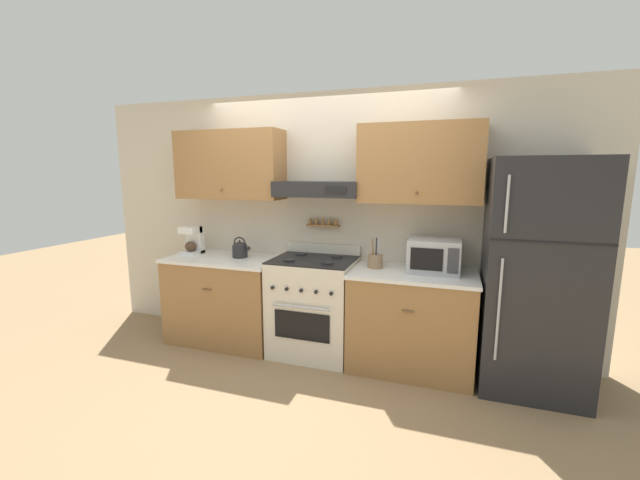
% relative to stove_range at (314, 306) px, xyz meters
% --- Properties ---
extents(ground_plane, '(16.00, 16.00, 0.00)m').
position_rel_stove_range_xyz_m(ground_plane, '(0.00, -0.35, -0.48)').
color(ground_plane, '#937551').
extents(wall_back, '(5.20, 0.46, 2.55)m').
position_rel_stove_range_xyz_m(wall_back, '(-0.02, 0.30, 0.99)').
color(wall_back, beige).
rests_on(wall_back, ground_plane).
extents(counter_left, '(1.17, 0.69, 0.90)m').
position_rel_stove_range_xyz_m(counter_left, '(-0.98, -0.00, -0.03)').
color(counter_left, olive).
rests_on(counter_left, ground_plane).
extents(counter_right, '(1.10, 0.69, 0.90)m').
position_rel_stove_range_xyz_m(counter_right, '(0.94, -0.00, -0.03)').
color(counter_right, olive).
rests_on(counter_right, ground_plane).
extents(stove_range, '(0.78, 0.68, 1.05)m').
position_rel_stove_range_xyz_m(stove_range, '(0.00, 0.00, 0.00)').
color(stove_range, beige).
rests_on(stove_range, ground_plane).
extents(refrigerator, '(0.80, 0.71, 1.88)m').
position_rel_stove_range_xyz_m(refrigerator, '(1.91, -0.03, 0.46)').
color(refrigerator, '#232326').
rests_on(refrigerator, ground_plane).
extents(tea_kettle, '(0.20, 0.16, 0.22)m').
position_rel_stove_range_xyz_m(tea_kettle, '(-0.82, 0.04, 0.51)').
color(tea_kettle, '#232326').
rests_on(tea_kettle, counter_left).
extents(coffee_maker, '(0.19, 0.21, 0.30)m').
position_rel_stove_range_xyz_m(coffee_maker, '(-1.42, 0.07, 0.57)').
color(coffee_maker, white).
rests_on(coffee_maker, counter_left).
extents(microwave, '(0.44, 0.38, 0.29)m').
position_rel_stove_range_xyz_m(microwave, '(1.11, 0.06, 0.57)').
color(microwave, '#ADAFB5').
rests_on(microwave, counter_right).
extents(utensil_crock, '(0.14, 0.14, 0.28)m').
position_rel_stove_range_xyz_m(utensil_crock, '(0.59, 0.04, 0.49)').
color(utensil_crock, '#8E7051').
rests_on(utensil_crock, counter_right).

